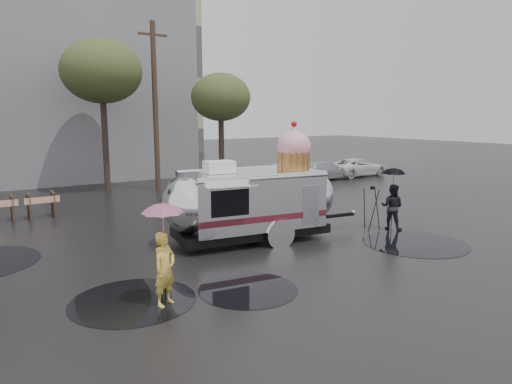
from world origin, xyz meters
TOP-DOWN VIEW (x-y plane):
  - ground at (0.00, 0.00)m, footprint 120.00×120.00m
  - puddles at (-1.43, 1.21)m, footprint 15.50×8.90m
  - grey_building at (-4.00, 24.00)m, footprint 22.00×12.00m
  - utility_pole at (2.50, 14.00)m, footprint 1.60×0.28m
  - tree_mid at (0.00, 15.00)m, footprint 4.20×4.20m
  - tree_right at (6.00, 13.00)m, footprint 3.36×3.36m
  - parked_cars at (11.78, 12.00)m, footprint 13.20×1.90m
  - airstream_trailer at (1.30, 2.37)m, footprint 7.34×3.09m
  - person_left at (-3.20, -1.03)m, footprint 0.70×0.62m
  - umbrella_pink at (-3.20, -1.03)m, footprint 1.09×1.09m
  - person_right at (6.25, 0.80)m, footprint 0.76×0.90m
  - umbrella_black at (6.25, 0.80)m, footprint 1.05×1.05m
  - tripod at (5.60, 1.16)m, footprint 0.58×0.66m

SIDE VIEW (x-z plane):
  - ground at x=0.00m, z-range 0.00..0.00m
  - puddles at x=-1.43m, z-range 0.00..0.01m
  - parked_cars at x=11.78m, z-range -0.03..1.47m
  - person_left at x=-3.20m, z-range 0.00..1.63m
  - person_right at x=6.25m, z-range 0.00..1.65m
  - tripod at x=5.60m, z-range 0.16..1.75m
  - airstream_trailer at x=1.30m, z-range -0.59..3.39m
  - umbrella_black at x=6.25m, z-range 0.77..3.04m
  - umbrella_pink at x=-3.20m, z-range 0.77..3.06m
  - utility_pole at x=2.50m, z-range 0.12..9.12m
  - tree_right at x=6.00m, z-range 1.85..8.27m
  - tree_mid at x=0.00m, z-range 2.33..10.35m
  - grey_building at x=-4.00m, z-range 0.00..13.00m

